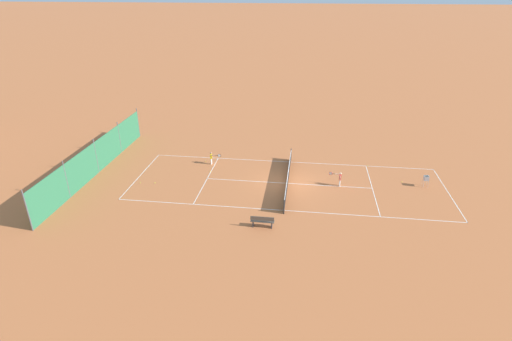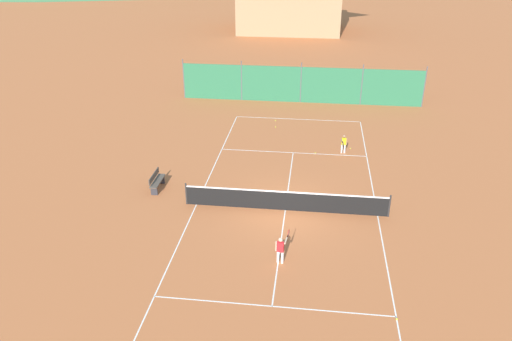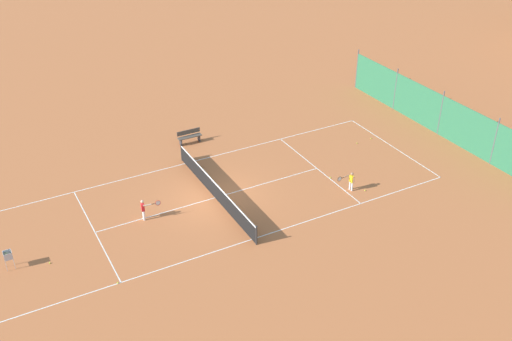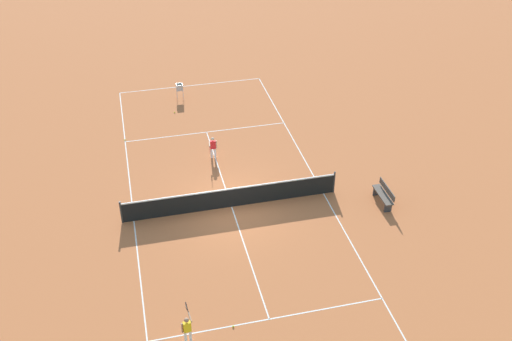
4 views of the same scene
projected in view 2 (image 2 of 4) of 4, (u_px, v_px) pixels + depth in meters
The scene contains 12 objects.
ground_plane at pixel (285, 210), 22.53m from camera, with size 600.00×600.00×0.00m, color #BC6638.
court_line_markings at pixel (285, 210), 22.52m from camera, with size 8.25×23.85×0.01m.
tennis_net at pixel (286, 200), 22.31m from camera, with size 9.18×0.08×1.06m.
windscreen_fence_far at pixel (301, 85), 35.76m from camera, with size 17.28×0.08×2.90m.
player_near_service at pixel (344, 143), 27.86m from camera, with size 0.37×0.96×1.10m.
player_far_baseline at pixel (281, 248), 18.76m from camera, with size 0.48×0.94×1.13m.
tennis_ball_by_net_right at pixel (276, 121), 32.80m from camera, with size 0.07×0.07×0.07m, color #CCE033.
tennis_ball_alley_left at pixel (315, 153), 28.13m from camera, with size 0.07×0.07×0.07m, color #CCE033.
tennis_ball_alley_right at pixel (276, 127), 31.76m from camera, with size 0.07×0.07×0.07m, color #CCE033.
tennis_ball_service_box at pixel (350, 148), 28.70m from camera, with size 0.07×0.07×0.07m, color #CCE033.
tennis_ball_far_corner at pixel (397, 319), 16.24m from camera, with size 0.07×0.07×0.07m, color #CCE033.
courtside_bench at pixel (157, 181), 24.14m from camera, with size 0.36×1.50×0.84m.
Camera 2 is at (1.06, -19.45, 11.53)m, focal length 35.00 mm.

